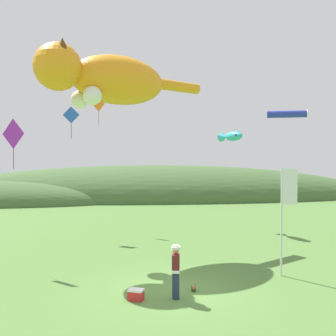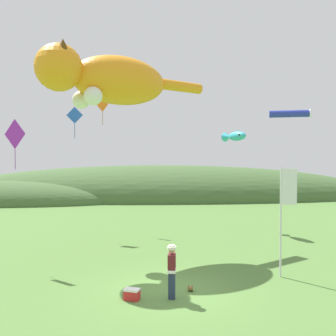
% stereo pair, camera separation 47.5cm
% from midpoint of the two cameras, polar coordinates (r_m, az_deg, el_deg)
% --- Properties ---
extents(ground_plane, '(120.00, 120.00, 0.00)m').
position_cam_midpoint_polar(ground_plane, '(13.59, 0.15, -18.31)').
color(ground_plane, '#517A38').
extents(distant_hill_ridge, '(55.62, 15.38, 7.41)m').
position_cam_midpoint_polar(distant_hill_ridge, '(42.45, -6.01, -4.59)').
color(distant_hill_ridge, '#426033').
rests_on(distant_hill_ridge, ground).
extents(festival_attendant, '(0.31, 0.45, 1.77)m').
position_cam_midpoint_polar(festival_attendant, '(12.66, 0.08, -15.27)').
color(festival_attendant, '#232D47').
rests_on(festival_attendant, ground).
extents(kite_spool, '(0.14, 0.22, 0.22)m').
position_cam_midpoint_polar(kite_spool, '(13.60, 2.86, -17.80)').
color(kite_spool, olive).
rests_on(kite_spool, ground).
extents(picnic_cooler, '(0.57, 0.47, 0.36)m').
position_cam_midpoint_polar(picnic_cooler, '(12.86, -6.01, -18.63)').
color(picnic_cooler, red).
rests_on(picnic_cooler, ground).
extents(festival_banner_pole, '(0.66, 0.08, 4.25)m').
position_cam_midpoint_polar(festival_banner_pole, '(15.24, 16.62, -5.38)').
color(festival_banner_pole, silver).
rests_on(festival_banner_pole, ground).
extents(kite_giant_cat, '(8.12, 5.72, 2.81)m').
position_cam_midpoint_polar(kite_giant_cat, '(18.86, -10.07, 13.21)').
color(kite_giant_cat, orange).
extents(kite_fish_windsock, '(1.41, 2.33, 0.70)m').
position_cam_midpoint_polar(kite_fish_windsock, '(24.58, 9.07, 4.79)').
color(kite_fish_windsock, '#33B2CC').
extents(kite_tube_streamer, '(2.05, 0.90, 0.44)m').
position_cam_midpoint_polar(kite_tube_streamer, '(20.39, 17.14, 7.84)').
color(kite_tube_streamer, '#2633A5').
extents(kite_diamond_orange, '(0.84, 0.51, 1.87)m').
position_cam_midpoint_polar(kite_diamond_orange, '(25.59, -11.05, 9.46)').
color(kite_diamond_orange, orange).
extents(kite_diamond_blue, '(1.02, 0.12, 1.93)m').
position_cam_midpoint_polar(kite_diamond_blue, '(23.64, -15.11, 7.77)').
color(kite_diamond_blue, blue).
extents(kite_diamond_violet, '(1.15, 0.69, 2.23)m').
position_cam_midpoint_polar(kite_diamond_violet, '(17.87, -23.23, 4.77)').
color(kite_diamond_violet, purple).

